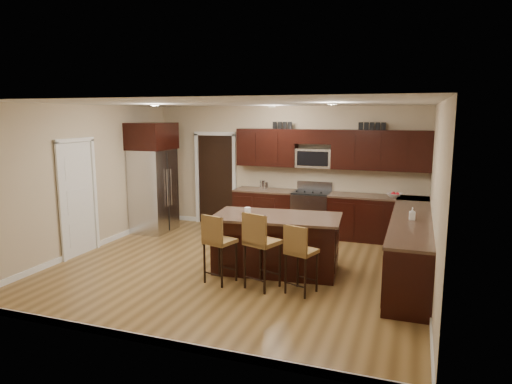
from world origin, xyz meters
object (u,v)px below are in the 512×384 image
at_px(range, 311,213).
at_px(stool_left, 217,241).
at_px(island, 276,245).
at_px(stool_mid, 260,242).
at_px(refrigerator, 153,176).
at_px(stool_right, 299,251).

xyz_separation_m(range, stool_left, (-0.70, -3.23, 0.19)).
distance_m(range, island, 2.39).
relative_size(range, stool_left, 1.04).
bearing_deg(stool_mid, refrigerator, 162.81).
distance_m(stool_left, stool_mid, 0.67).
xyz_separation_m(island, stool_right, (0.59, -0.84, 0.20)).
bearing_deg(stool_mid, stool_left, -161.08).
xyz_separation_m(island, refrigerator, (-3.26, 1.57, 0.78)).
bearing_deg(range, stool_left, -102.26).
height_order(stool_left, stool_mid, stool_mid).
bearing_deg(stool_right, range, 117.50).
bearing_deg(island, refrigerator, 148.56).
xyz_separation_m(range, island, (-0.04, -2.39, -0.04)).
height_order(island, stool_right, stool_right).
xyz_separation_m(range, stool_mid, (-0.03, -3.23, 0.24)).
bearing_deg(refrigerator, stool_left, -42.81).
distance_m(range, stool_mid, 3.24).
height_order(stool_mid, refrigerator, refrigerator).
height_order(range, island, range).
bearing_deg(range, island, -90.85).
relative_size(stool_left, refrigerator, 0.45).
height_order(stool_mid, stool_right, stool_mid).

